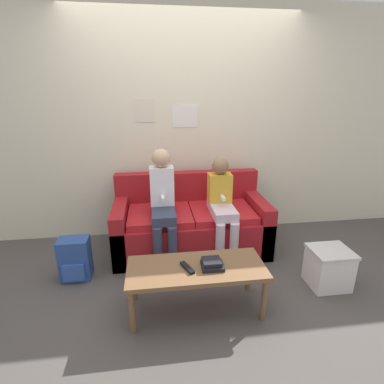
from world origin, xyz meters
name	(u,v)px	position (x,y,z in m)	size (l,w,h in m)	color
ground_plane	(197,272)	(0.00, 0.00, 0.00)	(10.00, 10.00, 0.00)	#4C4742
wall_back	(185,126)	(0.00, 0.99, 1.30)	(8.00, 0.06, 2.60)	beige
couch	(190,225)	(0.00, 0.50, 0.28)	(1.63, 0.78, 0.81)	maroon
coffee_table	(196,271)	(-0.08, -0.50, 0.35)	(1.07, 0.45, 0.39)	brown
person_left	(163,200)	(-0.30, 0.33, 0.65)	(0.24, 0.54, 1.15)	#33384C
person_right	(222,204)	(0.30, 0.31, 0.59)	(0.24, 0.54, 1.04)	silver
tv_remote	(187,268)	(-0.16, -0.52, 0.41)	(0.10, 0.17, 0.02)	black
book_stack	(212,264)	(0.04, -0.52, 0.42)	(0.18, 0.16, 0.06)	black
storage_box	(329,268)	(1.14, -0.35, 0.18)	(0.35, 0.32, 0.36)	silver
backpack	(75,259)	(-1.14, 0.07, 0.20)	(0.27, 0.22, 0.40)	#284789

